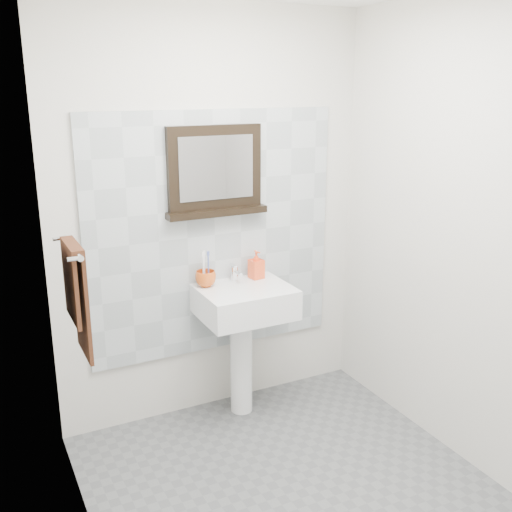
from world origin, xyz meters
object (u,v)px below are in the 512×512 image
at_px(framed_mirror, 215,173).
at_px(hand_towel, 77,291).
at_px(soap_dispenser, 256,265).
at_px(toothbrush_cup, 206,279).
at_px(pedestal_sink, 244,315).

bearing_deg(framed_mirror, hand_towel, -148.79).
height_order(soap_dispenser, framed_mirror, framed_mirror).
height_order(framed_mirror, hand_towel, framed_mirror).
xyz_separation_m(toothbrush_cup, hand_towel, (-0.84, -0.50, 0.21)).
bearing_deg(hand_towel, soap_dispenser, 23.05).
bearing_deg(hand_towel, pedestal_sink, 20.30).
relative_size(pedestal_sink, toothbrush_cup, 7.75).
xyz_separation_m(pedestal_sink, hand_towel, (-1.04, -0.38, 0.45)).
relative_size(pedestal_sink, hand_towel, 1.75).
bearing_deg(hand_towel, framed_mirror, 31.21).
distance_m(toothbrush_cup, hand_towel, 1.00).
distance_m(toothbrush_cup, soap_dispenser, 0.35).
xyz_separation_m(framed_mirror, hand_towel, (-0.94, -0.57, -0.41)).
distance_m(pedestal_sink, hand_towel, 1.20).
distance_m(pedestal_sink, toothbrush_cup, 0.33).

